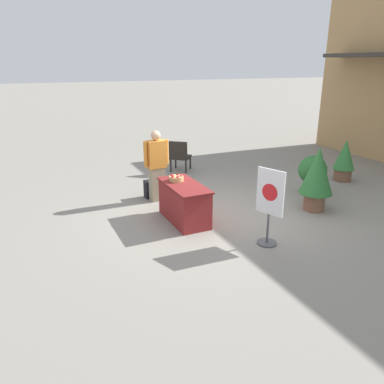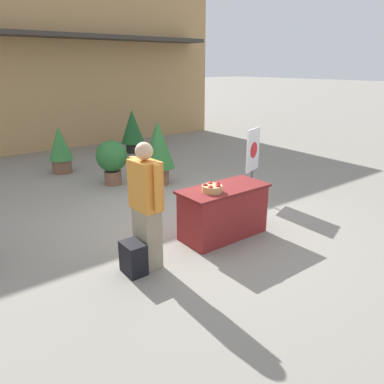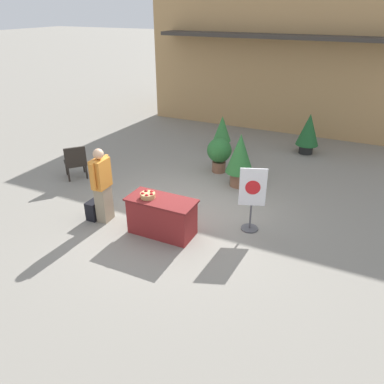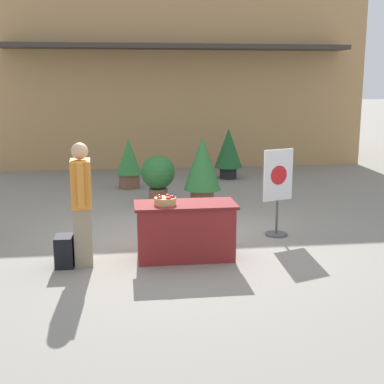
{
  "view_description": "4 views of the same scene",
  "coord_description": "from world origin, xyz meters",
  "px_view_note": "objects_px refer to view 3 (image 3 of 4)",
  "views": [
    {
      "loc": [
        6.66,
        -3.67,
        3.11
      ],
      "look_at": [
        -0.02,
        -0.55,
        0.55
      ],
      "focal_mm": 35.0,
      "sensor_mm": 36.0,
      "label": 1
    },
    {
      "loc": [
        -3.53,
        -4.72,
        2.54
      ],
      "look_at": [
        -0.28,
        -0.52,
        0.73
      ],
      "focal_mm": 35.0,
      "sensor_mm": 36.0,
      "label": 2
    },
    {
      "loc": [
        3.52,
        -6.47,
        4.28
      ],
      "look_at": [
        0.67,
        -0.53,
        0.96
      ],
      "focal_mm": 35.0,
      "sensor_mm": 36.0,
      "label": 3
    },
    {
      "loc": [
        -0.72,
        -7.94,
        2.46
      ],
      "look_at": [
        0.33,
        0.1,
        0.76
      ],
      "focal_mm": 50.0,
      "sensor_mm": 36.0,
      "label": 4
    }
  ],
  "objects_px": {
    "display_table": "(162,216)",
    "patio_chair": "(75,161)",
    "backpack": "(94,210)",
    "poster_board": "(252,198)",
    "potted_plant_far_left": "(240,157)",
    "potted_plant_far_right": "(219,152)",
    "potted_plant_near_right": "(308,131)",
    "potted_plant_near_left": "(222,132)",
    "apple_basket": "(148,195)",
    "person_visitor": "(102,185)"
  },
  "relations": [
    {
      "from": "display_table",
      "to": "backpack",
      "type": "bearing_deg",
      "value": -175.45
    },
    {
      "from": "potted_plant_far_left",
      "to": "potted_plant_far_right",
      "type": "xyz_separation_m",
      "value": [
        -0.81,
        0.62,
        -0.22
      ]
    },
    {
      "from": "apple_basket",
      "to": "potted_plant_near_right",
      "type": "distance_m",
      "value": 6.45
    },
    {
      "from": "backpack",
      "to": "potted_plant_near_left",
      "type": "distance_m",
      "value": 5.35
    },
    {
      "from": "display_table",
      "to": "poster_board",
      "type": "height_order",
      "value": "poster_board"
    },
    {
      "from": "display_table",
      "to": "backpack",
      "type": "relative_size",
      "value": 3.36
    },
    {
      "from": "apple_basket",
      "to": "potted_plant_near_left",
      "type": "distance_m",
      "value": 5.19
    },
    {
      "from": "person_visitor",
      "to": "potted_plant_far_left",
      "type": "distance_m",
      "value": 3.58
    },
    {
      "from": "potted_plant_far_left",
      "to": "potted_plant_near_right",
      "type": "xyz_separation_m",
      "value": [
        1.14,
        3.2,
        -0.09
      ]
    },
    {
      "from": "patio_chair",
      "to": "display_table",
      "type": "bearing_deg",
      "value": -161.1
    },
    {
      "from": "potted_plant_far_left",
      "to": "potted_plant_near_left",
      "type": "relative_size",
      "value": 1.24
    },
    {
      "from": "poster_board",
      "to": "potted_plant_near_left",
      "type": "relative_size",
      "value": 1.23
    },
    {
      "from": "display_table",
      "to": "poster_board",
      "type": "xyz_separation_m",
      "value": [
        1.59,
        0.93,
        0.36
      ]
    },
    {
      "from": "backpack",
      "to": "potted_plant_far_left",
      "type": "distance_m",
      "value": 3.82
    },
    {
      "from": "poster_board",
      "to": "apple_basket",
      "type": "bearing_deg",
      "value": -82.66
    },
    {
      "from": "potted_plant_near_left",
      "to": "potted_plant_near_right",
      "type": "xyz_separation_m",
      "value": [
        2.52,
        0.93,
        0.11
      ]
    },
    {
      "from": "patio_chair",
      "to": "potted_plant_near_left",
      "type": "distance_m",
      "value": 4.64
    },
    {
      "from": "apple_basket",
      "to": "backpack",
      "type": "xyz_separation_m",
      "value": [
        -1.37,
        -0.08,
        -0.64
      ]
    },
    {
      "from": "apple_basket",
      "to": "poster_board",
      "type": "height_order",
      "value": "poster_board"
    },
    {
      "from": "display_table",
      "to": "person_visitor",
      "type": "relative_size",
      "value": 0.85
    },
    {
      "from": "backpack",
      "to": "poster_board",
      "type": "height_order",
      "value": "poster_board"
    },
    {
      "from": "person_visitor",
      "to": "potted_plant_far_right",
      "type": "bearing_deg",
      "value": 67.51
    },
    {
      "from": "apple_basket",
      "to": "poster_board",
      "type": "xyz_separation_m",
      "value": [
        1.87,
        0.98,
        -0.1
      ]
    },
    {
      "from": "display_table",
      "to": "potted_plant_near_right",
      "type": "height_order",
      "value": "potted_plant_near_right"
    },
    {
      "from": "poster_board",
      "to": "potted_plant_far_left",
      "type": "xyz_separation_m",
      "value": [
        -0.93,
        1.93,
        0.05
      ]
    },
    {
      "from": "backpack",
      "to": "potted_plant_far_left",
      "type": "xyz_separation_m",
      "value": [
        2.32,
        2.99,
        0.6
      ]
    },
    {
      "from": "potted_plant_far_right",
      "to": "person_visitor",
      "type": "bearing_deg",
      "value": -109.4
    },
    {
      "from": "display_table",
      "to": "potted_plant_far_left",
      "type": "relative_size",
      "value": 1.0
    },
    {
      "from": "poster_board",
      "to": "potted_plant_far_left",
      "type": "relative_size",
      "value": 0.99
    },
    {
      "from": "patio_chair",
      "to": "potted_plant_near_right",
      "type": "xyz_separation_m",
      "value": [
        5.27,
        4.67,
        0.21
      ]
    },
    {
      "from": "potted_plant_far_right",
      "to": "potted_plant_near_right",
      "type": "xyz_separation_m",
      "value": [
        1.96,
        2.57,
        0.14
      ]
    },
    {
      "from": "display_table",
      "to": "potted_plant_near_left",
      "type": "bearing_deg",
      "value": 97.91
    },
    {
      "from": "potted_plant_far_left",
      "to": "apple_basket",
      "type": "bearing_deg",
      "value": -108.0
    },
    {
      "from": "person_visitor",
      "to": "poster_board",
      "type": "bearing_deg",
      "value": 15.46
    },
    {
      "from": "potted_plant_far_right",
      "to": "backpack",
      "type": "bearing_deg",
      "value": -112.62
    },
    {
      "from": "display_table",
      "to": "poster_board",
      "type": "bearing_deg",
      "value": 30.25
    },
    {
      "from": "patio_chair",
      "to": "backpack",
      "type": "bearing_deg",
      "value": -179.27
    },
    {
      "from": "patio_chair",
      "to": "potted_plant_far_left",
      "type": "relative_size",
      "value": 0.66
    },
    {
      "from": "backpack",
      "to": "poster_board",
      "type": "relative_size",
      "value": 0.3
    },
    {
      "from": "display_table",
      "to": "patio_chair",
      "type": "relative_size",
      "value": 1.51
    },
    {
      "from": "apple_basket",
      "to": "potted_plant_far_right",
      "type": "distance_m",
      "value": 3.54
    },
    {
      "from": "display_table",
      "to": "poster_board",
      "type": "distance_m",
      "value": 1.88
    },
    {
      "from": "apple_basket",
      "to": "patio_chair",
      "type": "relative_size",
      "value": 0.32
    },
    {
      "from": "poster_board",
      "to": "display_table",
      "type": "bearing_deg",
      "value": -80.01
    },
    {
      "from": "potted_plant_near_right",
      "to": "backpack",
      "type": "bearing_deg",
      "value": -119.24
    },
    {
      "from": "apple_basket",
      "to": "potted_plant_near_left",
      "type": "height_order",
      "value": "potted_plant_near_left"
    },
    {
      "from": "apple_basket",
      "to": "potted_plant_near_right",
      "type": "height_order",
      "value": "potted_plant_near_right"
    },
    {
      "from": "apple_basket",
      "to": "person_visitor",
      "type": "relative_size",
      "value": 0.18
    },
    {
      "from": "display_table",
      "to": "potted_plant_far_left",
      "type": "height_order",
      "value": "potted_plant_far_left"
    },
    {
      "from": "potted_plant_near_left",
      "to": "potted_plant_near_right",
      "type": "bearing_deg",
      "value": 20.28
    }
  ]
}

